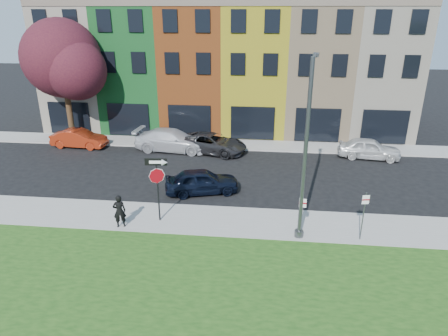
# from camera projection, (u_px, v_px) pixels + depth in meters

# --- Properties ---
(ground) EXTENTS (120.00, 120.00, 0.00)m
(ground) POSITION_uv_depth(u_px,v_px,m) (236.00, 259.00, 16.87)
(ground) COLOR black
(ground) RESTS_ON ground
(sidewalk_near) EXTENTS (40.00, 3.00, 0.12)m
(sidewalk_near) POSITION_uv_depth(u_px,v_px,m) (282.00, 225.00, 19.42)
(sidewalk_near) COLOR gray
(sidewalk_near) RESTS_ON ground
(sidewalk_far) EXTENTS (40.00, 2.40, 0.12)m
(sidewalk_far) POSITION_uv_depth(u_px,v_px,m) (213.00, 144.00, 30.99)
(sidewalk_far) COLOR gray
(sidewalk_far) RESTS_ON ground
(rowhouse_block) EXTENTS (30.00, 10.12, 10.00)m
(rowhouse_block) POSITION_uv_depth(u_px,v_px,m) (227.00, 68.00, 34.82)
(rowhouse_block) COLOR beige
(rowhouse_block) RESTS_ON ground
(stop_sign) EXTENTS (1.05, 0.14, 3.25)m
(stop_sign) POSITION_uv_depth(u_px,v_px,m) (157.00, 177.00, 18.86)
(stop_sign) COLOR black
(stop_sign) RESTS_ON sidewalk_near
(man) EXTENTS (0.84, 0.76, 1.64)m
(man) POSITION_uv_depth(u_px,v_px,m) (119.00, 211.00, 18.84)
(man) COLOR black
(man) RESTS_ON sidewalk_near
(sedan_near) EXTENTS (3.85, 5.04, 1.42)m
(sedan_near) POSITION_uv_depth(u_px,v_px,m) (202.00, 181.00, 22.68)
(sedan_near) COLOR black
(sedan_near) RESTS_ON ground
(parked_car_red) EXTENTS (2.02, 4.36, 1.37)m
(parked_car_red) POSITION_uv_depth(u_px,v_px,m) (79.00, 138.00, 30.21)
(parked_car_red) COLOR maroon
(parked_car_red) RESTS_ON ground
(parked_car_silver) EXTENTS (3.05, 5.83, 1.60)m
(parked_car_silver) POSITION_uv_depth(u_px,v_px,m) (172.00, 140.00, 29.46)
(parked_car_silver) COLOR #B7B7BD
(parked_car_silver) RESTS_ON ground
(parked_car_dark) EXTENTS (5.03, 6.34, 1.42)m
(parked_car_dark) POSITION_uv_depth(u_px,v_px,m) (212.00, 143.00, 29.07)
(parked_car_dark) COLOR black
(parked_car_dark) RESTS_ON ground
(parked_car_white) EXTENTS (2.74, 4.64, 1.44)m
(parked_car_white) POSITION_uv_depth(u_px,v_px,m) (369.00, 148.00, 27.96)
(parked_car_white) COLOR silver
(parked_car_white) RESTS_ON ground
(street_lamp) EXTENTS (0.71, 2.56, 8.01)m
(street_lamp) POSITION_uv_depth(u_px,v_px,m) (306.00, 152.00, 17.00)
(street_lamp) COLOR #4A4D50
(street_lamp) RESTS_ON sidewalk_near
(parking_sign_a) EXTENTS (0.32, 0.11, 2.01)m
(parking_sign_a) POSITION_uv_depth(u_px,v_px,m) (302.00, 212.00, 17.82)
(parking_sign_a) COLOR #4A4D50
(parking_sign_a) RESTS_ON sidewalk_near
(parking_sign_b) EXTENTS (0.32, 0.11, 2.33)m
(parking_sign_b) POSITION_uv_depth(u_px,v_px,m) (364.00, 211.00, 17.54)
(parking_sign_b) COLOR #4A4D50
(parking_sign_b) RESTS_ON sidewalk_near
(tree_purple) EXTENTS (6.96, 6.09, 9.17)m
(tree_purple) POSITION_uv_depth(u_px,v_px,m) (64.00, 60.00, 29.73)
(tree_purple) COLOR black
(tree_purple) RESTS_ON sidewalk_far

